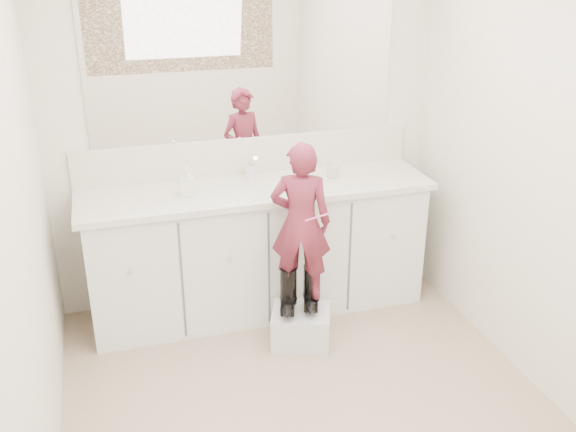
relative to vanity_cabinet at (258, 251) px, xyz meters
name	(u,v)px	position (x,y,z in m)	size (l,w,h in m)	color
floor	(316,421)	(0.00, -1.23, -0.42)	(3.00, 3.00, 0.00)	#92755F
wall_back	(246,128)	(0.00, 0.27, 0.77)	(2.60, 2.60, 0.00)	beige
wall_left	(17,249)	(-1.30, -1.23, 0.78)	(3.00, 3.00, 0.00)	beige
wall_right	(561,184)	(1.30, -1.23, 0.78)	(3.00, 3.00, 0.00)	beige
vanity_cabinet	(258,251)	(0.00, 0.00, 0.00)	(2.20, 0.55, 0.85)	silver
countertop	(258,190)	(0.00, -0.01, 0.45)	(2.28, 0.58, 0.04)	beige
backsplash	(247,156)	(0.00, 0.26, 0.59)	(2.28, 0.03, 0.25)	beige
mirror	(245,61)	(0.00, 0.26, 1.22)	(2.00, 0.02, 1.00)	white
dot_panel	(546,276)	(0.00, -2.71, 1.22)	(2.00, 0.01, 1.20)	#472819
faucet	(251,171)	(0.00, 0.15, 0.52)	(0.08, 0.08, 0.10)	silver
cup	(332,171)	(0.52, 0.02, 0.51)	(0.10, 0.10, 0.09)	beige
soap_bottle	(188,182)	(-0.45, -0.04, 0.56)	(0.08, 0.08, 0.18)	silver
step_stool	(301,326)	(0.14, -0.51, -0.31)	(0.36, 0.30, 0.23)	silver
boot_left	(288,290)	(0.07, -0.49, -0.05)	(0.11, 0.20, 0.30)	black
boot_right	(312,287)	(0.22, -0.49, -0.05)	(0.11, 0.20, 0.30)	black
toddler	(301,223)	(0.14, -0.49, 0.39)	(0.36, 0.24, 0.98)	#AB3457
toothbrush	(317,217)	(0.21, -0.57, 0.45)	(0.01, 0.01, 0.14)	pink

